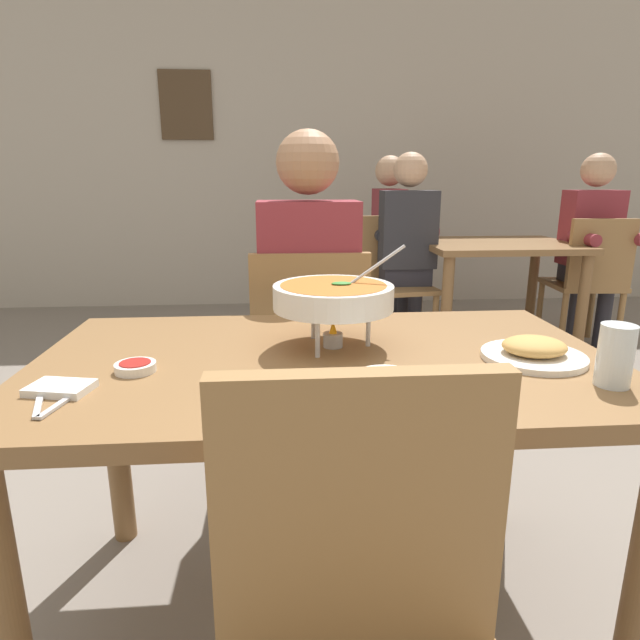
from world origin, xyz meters
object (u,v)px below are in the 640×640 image
at_px(diner_main, 308,289).
at_px(rice_plate, 385,386).
at_px(drink_glass, 615,359).
at_px(chair_bg_middle, 402,263).
at_px(dining_table_main, 325,396).
at_px(patron_bg_right, 406,240).
at_px(chair_diner_main, 309,352).
at_px(appetizer_plate, 534,351).
at_px(patron_bg_left, 593,239).
at_px(chair_bg_left, 590,277).
at_px(sauce_dish, 135,367).
at_px(chair_bg_right, 394,274).
at_px(dining_table_far, 497,261).
at_px(patron_bg_middle, 393,233).
at_px(curry_bowl, 333,297).

bearing_deg(diner_main, rice_plate, -84.33).
relative_size(drink_glass, chair_bg_middle, 0.14).
xyz_separation_m(dining_table_main, patron_bg_right, (0.75, 2.30, 0.12)).
relative_size(chair_diner_main, chair_bg_middle, 1.00).
xyz_separation_m(rice_plate, appetizer_plate, (0.39, 0.19, 0.00)).
bearing_deg(patron_bg_left, chair_bg_left, -115.76).
bearing_deg(chair_bg_left, rice_plate, -128.07).
bearing_deg(chair_bg_middle, patron_bg_right, -100.68).
bearing_deg(sauce_dish, rice_plate, -18.52).
xyz_separation_m(drink_glass, chair_bg_right, (0.10, 2.55, -0.28)).
bearing_deg(chair_bg_middle, diner_main, -112.12).
bearing_deg(dining_table_main, chair_bg_left, 47.38).
xyz_separation_m(dining_table_far, chair_bg_middle, (-0.52, 0.54, -0.09)).
xyz_separation_m(patron_bg_left, patron_bg_right, (-1.28, 0.05, 0.00)).
bearing_deg(chair_bg_middle, dining_table_main, -106.74).
xyz_separation_m(chair_diner_main, chair_bg_right, (0.68, 1.62, 0.00)).
distance_m(chair_diner_main, appetizer_plate, 0.94).
bearing_deg(patron_bg_left, patron_bg_middle, 156.64).
distance_m(chair_diner_main, dining_table_far, 2.08).
bearing_deg(chair_diner_main, appetizer_plate, -57.26).
bearing_deg(drink_glass, chair_bg_left, 59.58).
height_order(drink_glass, patron_bg_middle, patron_bg_middle).
relative_size(appetizer_plate, drink_glass, 1.85).
height_order(rice_plate, sauce_dish, rice_plate).
relative_size(drink_glass, patron_bg_right, 0.10).
bearing_deg(chair_bg_right, patron_bg_left, -2.89).
bearing_deg(sauce_dish, chair_bg_left, 42.72).
xyz_separation_m(chair_diner_main, chair_bg_left, (1.97, 1.44, 0.00)).
bearing_deg(dining_table_far, chair_bg_left, -10.93).
height_order(appetizer_plate, patron_bg_middle, patron_bg_middle).
bearing_deg(chair_bg_left, dining_table_far, 169.07).
xyz_separation_m(chair_bg_right, patron_bg_right, (0.07, -0.02, 0.24)).
height_order(curry_bowl, chair_bg_left, curry_bowl).
xyz_separation_m(curry_bowl, drink_glass, (0.55, -0.30, -0.07)).
bearing_deg(patron_bg_middle, chair_bg_left, -28.55).
relative_size(rice_plate, dining_table_far, 0.24).
bearing_deg(chair_bg_right, chair_bg_left, -7.93).
height_order(appetizer_plate, chair_bg_right, chair_bg_right).
height_order(dining_table_far, patron_bg_right, patron_bg_right).
distance_m(diner_main, chair_bg_left, 2.44).
xyz_separation_m(patron_bg_middle, patron_bg_right, (-0.02, -0.50, 0.00)).
bearing_deg(patron_bg_middle, drink_glass, -93.56).
bearing_deg(chair_bg_middle, sauce_dish, -113.84).
bearing_deg(sauce_dish, diner_main, 61.92).
height_order(curry_bowl, drink_glass, curry_bowl).
relative_size(appetizer_plate, patron_bg_right, 0.18).
height_order(rice_plate, patron_bg_right, patron_bg_right).
height_order(chair_bg_middle, patron_bg_left, patron_bg_left).
height_order(rice_plate, chair_bg_middle, chair_bg_middle).
distance_m(diner_main, patron_bg_left, 2.53).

